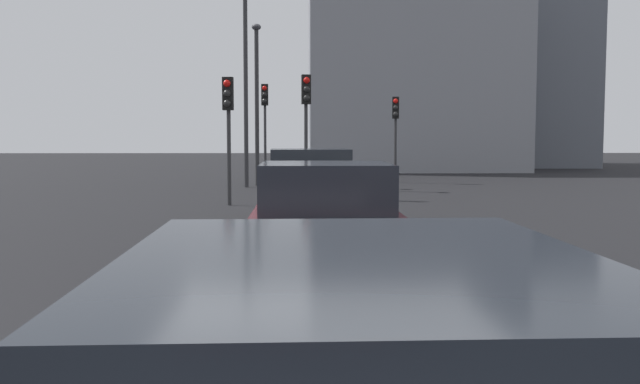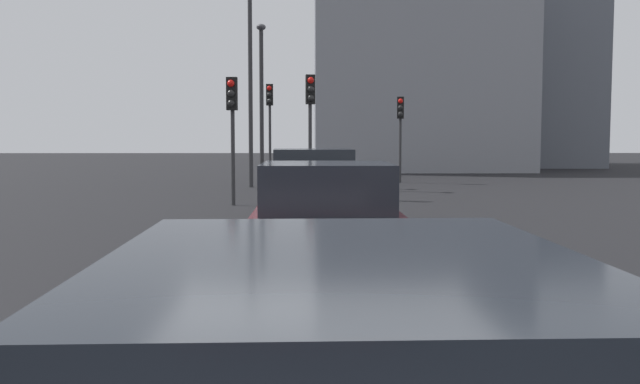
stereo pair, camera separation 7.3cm
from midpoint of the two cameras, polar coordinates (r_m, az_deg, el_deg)
name	(u,v)px [view 2 (the right image)]	position (r m, az deg, el deg)	size (l,w,h in m)	color
car_beige_lead	(313,189)	(14.98, -0.47, 0.24)	(4.13, 2.18, 1.64)	tan
car_maroon_second	(326,222)	(9.38, 0.70, -2.49)	(4.23, 2.14, 1.55)	#510F16
traffic_light_near_left	(400,121)	(29.35, 6.62, 5.77)	(0.33, 0.31, 3.56)	#2D2D30
traffic_light_near_right	(270,112)	(30.02, -4.04, 6.53)	(0.32, 0.29, 4.14)	#2D2D30
traffic_light_far_left	(310,109)	(21.74, -0.69, 6.73)	(0.33, 0.30, 3.80)	#2D2D30
traffic_light_far_right	(232,113)	(19.50, -7.06, 6.38)	(0.32, 0.30, 3.53)	#2D2D30
street_lamp_kerbside	(250,66)	(26.78, -5.61, 10.16)	(0.56, 0.36, 7.79)	#2D2D30
street_lamp_far	(261,89)	(27.59, -4.70, 8.33)	(0.56, 0.36, 6.25)	#2D2D30
building_facade_left	(520,91)	(49.82, 15.97, 7.93)	(11.09, 7.75, 10.10)	slate
building_facade_center	(409,74)	(44.66, 7.33, 9.51)	(14.78, 11.82, 11.69)	gray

